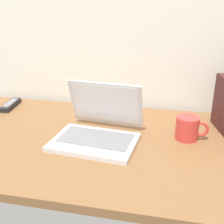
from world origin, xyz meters
name	(u,v)px	position (x,y,z in m)	size (l,w,h in m)	color
desk	(127,146)	(0.00, 0.00, 0.01)	(1.60, 0.76, 0.03)	brown
laptop	(98,128)	(-0.11, 0.01, 0.08)	(0.33, 0.31, 0.21)	silver
coffee_mug	(188,128)	(0.22, 0.08, 0.08)	(0.13, 0.09, 0.09)	red
remote_control_near	(11,105)	(-0.63, 0.25, 0.04)	(0.06, 0.16, 0.02)	black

